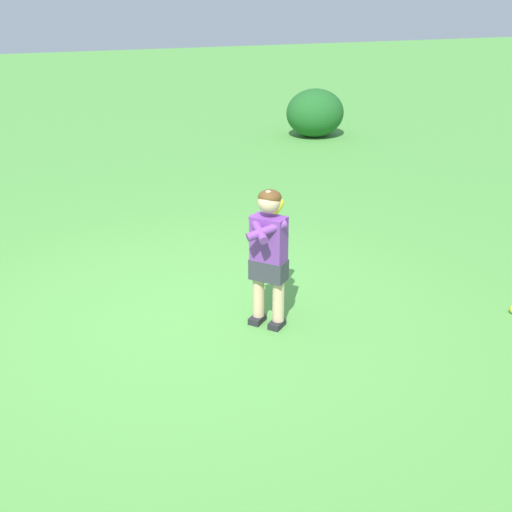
# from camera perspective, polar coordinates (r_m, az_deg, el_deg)

# --- Properties ---
(ground_plane) EXTENTS (40.00, 40.00, 0.00)m
(ground_plane) POSITION_cam_1_polar(r_m,az_deg,el_deg) (5.42, -5.37, -5.23)
(ground_plane) COLOR #519942
(child_batter) EXTENTS (0.44, 0.54, 1.08)m
(child_batter) POSITION_cam_1_polar(r_m,az_deg,el_deg) (5.06, 1.06, 0.86)
(child_batter) COLOR #232328
(child_batter) RESTS_ON ground
(play_ball_near_batter) EXTENTS (0.09, 0.09, 0.09)m
(play_ball_near_batter) POSITION_cam_1_polar(r_m,az_deg,el_deg) (6.87, 0.51, 1.49)
(play_ball_near_batter) COLOR red
(play_ball_near_batter) RESTS_ON ground
(shrub_left_background) EXTENTS (0.95, 0.84, 0.78)m
(shrub_left_background) POSITION_cam_1_polar(r_m,az_deg,el_deg) (11.41, 4.95, 11.82)
(shrub_left_background) COLOR #1E5B23
(shrub_left_background) RESTS_ON ground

